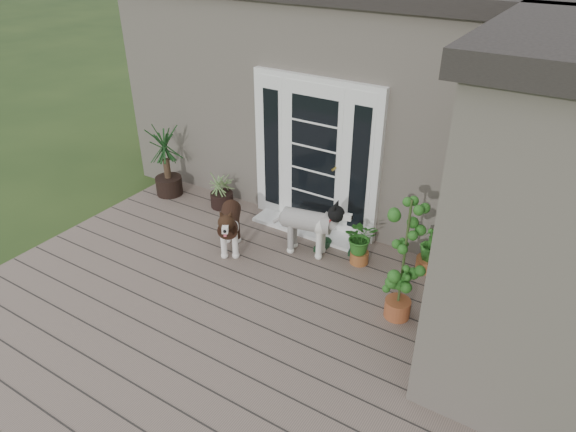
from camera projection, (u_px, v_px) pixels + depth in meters
The scene contains 15 objects.
deck at pixel (232, 317), 5.87m from camera, with size 6.20×4.60×0.12m, color #6B5B4C.
house_main at pixel (390, 95), 8.25m from camera, with size 7.40×4.00×3.10m, color #665E54.
house_wing at pixel (559, 235), 4.60m from camera, with size 1.60×2.40×3.10m, color #665E54.
door_unit at pixel (315, 156), 7.01m from camera, with size 1.90×0.14×2.15m, color white.
door_step at pixel (306, 229), 7.39m from camera, with size 1.60×0.40×0.05m, color white.
brindle_dog at pixel (230, 228), 6.80m from camera, with size 0.35×0.82×0.69m, color #351D13, non-canonical shape.
white_dog at pixel (307, 229), 6.73m from camera, with size 0.37×0.86×0.71m, color silver, non-canonical shape.
spider_plant at pixel (221, 188), 7.86m from camera, with size 0.58×0.58×0.61m, color #81A565, non-canonical shape.
yucca at pixel (166, 161), 8.10m from camera, with size 0.79×0.79×1.14m, color black, non-canonical shape.
herb_a at pixel (360, 245), 6.57m from camera, with size 0.42×0.42×0.54m, color #235E1A.
herb_b at pixel (449, 263), 6.10m from camera, with size 0.46×0.46×0.69m, color #18551B.
herb_c at pixel (430, 253), 6.46m from camera, with size 0.31×0.31×0.49m, color #1B5F1B.
sapling at pixel (404, 260), 5.43m from camera, with size 0.45×0.45×1.53m, color #16501B, non-canonical shape.
clog_left at pixel (355, 249), 6.90m from camera, with size 0.15×0.31×0.09m, color black, non-canonical shape.
clog_right at pixel (323, 245), 6.97m from camera, with size 0.15×0.33×0.10m, color black, non-canonical shape.
Camera 1 is at (2.93, -3.09, 3.99)m, focal length 32.28 mm.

